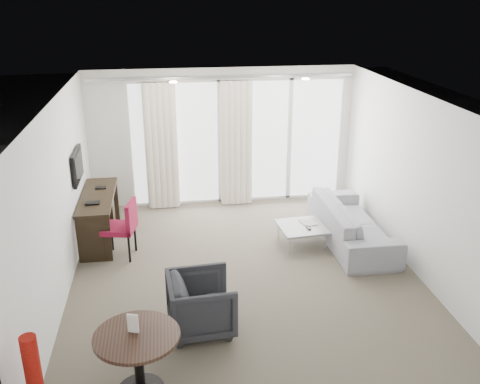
{
  "coord_description": "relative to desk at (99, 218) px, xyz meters",
  "views": [
    {
      "loc": [
        -1.05,
        -6.77,
        3.99
      ],
      "look_at": [
        0.0,
        0.6,
        1.1
      ],
      "focal_mm": 40.0,
      "sensor_mm": 36.0,
      "label": 1
    }
  ],
  "objects": [
    {
      "name": "desk_chair",
      "position": [
        0.37,
        -0.65,
        0.07
      ],
      "size": [
        0.59,
        0.57,
        0.93
      ],
      "primitive_type": null,
      "rotation": [
        0.0,
        0.0,
        -0.2
      ],
      "color": "maroon",
      "rests_on": "floor"
    },
    {
      "name": "rattan_chair_b",
      "position": [
        4.08,
        2.49,
        0.04
      ],
      "size": [
        0.77,
        0.77,
        0.88
      ],
      "primitive_type": null,
      "rotation": [
        0.0,
        0.0,
        -0.36
      ],
      "color": "brown",
      "rests_on": "terrace_slab"
    },
    {
      "name": "magazine",
      "position": [
        3.41,
        -0.55,
        -0.04
      ],
      "size": [
        0.27,
        0.31,
        0.02
      ],
      "primitive_type": null,
      "rotation": [
        0.0,
        0.0,
        0.22
      ],
      "color": "gray",
      "rests_on": "coffee_table"
    },
    {
      "name": "curtain_track",
      "position": [
        2.22,
        1.25,
        2.05
      ],
      "size": [
        4.8,
        0.04,
        0.04
      ],
      "primitive_type": null,
      "color": "#B2B2B7",
      "rests_on": "ceiling"
    },
    {
      "name": "window_panel",
      "position": [
        2.52,
        1.42,
        0.8
      ],
      "size": [
        4.0,
        0.02,
        2.38
      ],
      "primitive_type": null,
      "color": "white",
      "rests_on": "ground"
    },
    {
      "name": "wall_right",
      "position": [
        4.72,
        -1.57,
        0.9
      ],
      "size": [
        0.0,
        6.0,
        2.6
      ],
      "primitive_type": "cube",
      "color": "silver",
      "rests_on": "ground"
    },
    {
      "name": "downlight_b",
      "position": [
        3.42,
        0.03,
        2.19
      ],
      "size": [
        0.12,
        0.12,
        0.02
      ],
      "primitive_type": "cylinder",
      "color": "#FFE0B2",
      "rests_on": "ceiling"
    },
    {
      "name": "curtain_right",
      "position": [
        2.47,
        1.25,
        0.8
      ],
      "size": [
        0.6,
        0.2,
        2.38
      ],
      "primitive_type": null,
      "color": "silver",
      "rests_on": "ground"
    },
    {
      "name": "curtain_left",
      "position": [
        1.07,
        1.25,
        0.8
      ],
      "size": [
        0.6,
        0.2,
        2.38
      ],
      "primitive_type": null,
      "color": "silver",
      "rests_on": "ground"
    },
    {
      "name": "tub_armchair",
      "position": [
        1.49,
        -2.75,
        -0.03
      ],
      "size": [
        0.85,
        0.83,
        0.72
      ],
      "primitive_type": "imported",
      "rotation": [
        0.0,
        0.0,
        1.64
      ],
      "color": "#24252A",
      "rests_on": "floor"
    },
    {
      "name": "rattan_table",
      "position": [
        3.39,
        2.06,
        -0.13
      ],
      "size": [
        0.58,
        0.58,
        0.54
      ],
      "primitive_type": null,
      "rotation": [
        0.0,
        0.0,
        0.08
      ],
      "color": "brown",
      "rests_on": "terrace_slab"
    },
    {
      "name": "terrace_slab",
      "position": [
        2.52,
        2.93,
        -0.46
      ],
      "size": [
        5.6,
        3.0,
        0.12
      ],
      "primitive_type": "cube",
      "color": "#4D4D50",
      "rests_on": "ground"
    },
    {
      "name": "balustrade",
      "position": [
        2.52,
        4.38,
        0.1
      ],
      "size": [
        5.5,
        0.06,
        1.05
      ],
      "primitive_type": null,
      "color": "#B2B2B7",
      "rests_on": "terrace_slab"
    },
    {
      "name": "wall_front",
      "position": [
        2.22,
        -4.57,
        0.9
      ],
      "size": [
        5.0,
        0.0,
        2.6
      ],
      "primitive_type": "cube",
      "color": "silver",
      "rests_on": "ground"
    },
    {
      "name": "ceiling",
      "position": [
        2.22,
        -1.57,
        2.2
      ],
      "size": [
        5.0,
        6.0,
        0.0
      ],
      "primitive_type": "cube",
      "color": "white",
      "rests_on": "ground"
    },
    {
      "name": "downlight_a",
      "position": [
        1.32,
        0.03,
        2.19
      ],
      "size": [
        0.12,
        0.12,
        0.02
      ],
      "primitive_type": "cylinder",
      "color": "#FFE0B2",
      "rests_on": "ceiling"
    },
    {
      "name": "tv",
      "position": [
        -0.24,
        -0.12,
        0.95
      ],
      "size": [
        0.05,
        0.8,
        0.5
      ],
      "primitive_type": null,
      "color": "black",
      "rests_on": "wall_left"
    },
    {
      "name": "wall_left",
      "position": [
        -0.28,
        -1.57,
        0.9
      ],
      "size": [
        0.0,
        6.0,
        2.6
      ],
      "primitive_type": "cube",
      "color": "silver",
      "rests_on": "ground"
    },
    {
      "name": "remote",
      "position": [
        3.36,
        -0.76,
        -0.04
      ],
      "size": [
        0.05,
        0.15,
        0.02
      ],
      "primitive_type": null,
      "rotation": [
        0.0,
        0.0,
        0.03
      ],
      "color": "black",
      "rests_on": "coffee_table"
    },
    {
      "name": "sofa",
      "position": [
        4.13,
        -0.65,
        -0.06
      ],
      "size": [
        0.9,
        2.3,
        0.67
      ],
      "primitive_type": "imported",
      "rotation": [
        0.0,
        0.0,
        1.57
      ],
      "color": "gray",
      "rests_on": "floor"
    },
    {
      "name": "window_frame",
      "position": [
        2.52,
        1.4,
        0.8
      ],
      "size": [
        4.1,
        0.06,
        2.44
      ],
      "primitive_type": null,
      "color": "white",
      "rests_on": "ground"
    },
    {
      "name": "round_table",
      "position": [
        0.77,
        -3.75,
        -0.04
      ],
      "size": [
        1.08,
        1.08,
        0.7
      ],
      "primitive_type": null,
      "rotation": [
        0.0,
        0.0,
        0.26
      ],
      "color": "black",
      "rests_on": "floor"
    },
    {
      "name": "desk",
      "position": [
        0.0,
        0.0,
        0.0
      ],
      "size": [
        0.53,
        1.69,
        0.79
      ],
      "primitive_type": null,
      "color": "black",
      "rests_on": "floor"
    },
    {
      "name": "floor",
      "position": [
        2.22,
        -1.57,
        -0.4
      ],
      "size": [
        5.0,
        6.0,
        0.0
      ],
      "primitive_type": "cube",
      "color": "brown",
      "rests_on": "ground"
    },
    {
      "name": "menu_card",
      "position": [
        0.74,
        -3.7,
        0.32
      ],
      "size": [
        0.11,
        0.05,
        0.21
      ],
      "primitive_type": null,
      "rotation": [
        0.0,
        0.0,
        -0.31
      ],
      "color": "white",
      "rests_on": "round_table"
    },
    {
      "name": "rattan_chair_a",
      "position": [
        3.12,
        3.15,
        -0.03
      ],
      "size": [
        0.61,
        0.61,
        0.74
      ],
      "primitive_type": null,
      "rotation": [
        0.0,
        0.0,
        0.23
      ],
      "color": "brown",
      "rests_on": "terrace_slab"
    },
    {
      "name": "coffee_table",
      "position": [
        3.28,
        -0.65,
        -0.23
      ],
      "size": [
        0.79,
        0.79,
        0.33
      ],
      "primitive_type": null,
      "rotation": [
        0.0,
        0.0,
        0.09
      ],
      "color": "gray",
      "rests_on": "floor"
    }
  ]
}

